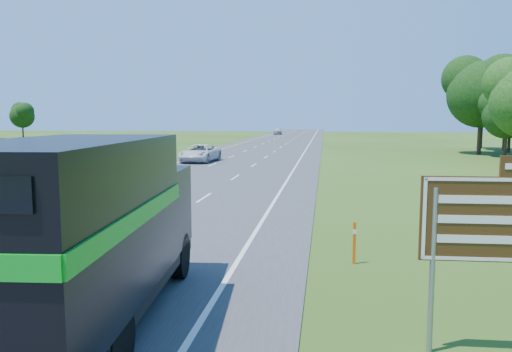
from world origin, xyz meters
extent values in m
cube|color=#38383A|center=(0.00, 50.00, 0.02)|extent=(15.00, 260.00, 0.04)
cube|color=yellow|center=(-5.50, 50.00, 0.04)|extent=(0.15, 260.00, 0.01)
cube|color=white|center=(5.50, 50.00, 0.04)|extent=(0.15, 260.00, 0.01)
cylinder|color=black|center=(2.12, 7.20, 0.61)|extent=(0.46, 1.16, 1.14)
cylinder|color=black|center=(4.28, 7.38, 0.61)|extent=(0.46, 1.16, 1.14)
cylinder|color=black|center=(4.69, 2.45, 0.61)|extent=(0.46, 1.16, 1.14)
cube|color=black|center=(3.47, 4.00, 0.73)|extent=(3.16, 8.44, 0.29)
cube|color=black|center=(3.20, 7.19, 1.86)|extent=(2.68, 2.06, 1.96)
cube|color=black|center=(3.13, 8.14, 2.37)|extent=(2.27, 0.25, 0.62)
cube|color=black|center=(3.53, 3.28, 2.30)|extent=(3.07, 6.18, 2.84)
cube|color=#08981A|center=(4.84, 3.39, 2.44)|extent=(0.54, 5.97, 0.31)
cube|color=black|center=(4.56, 0.34, 3.25)|extent=(0.47, 0.08, 0.41)
imported|color=silver|center=(-3.59, 40.59, 0.85)|extent=(3.10, 6.03, 1.63)
imported|color=#B3B2BA|center=(-3.83, 120.12, 0.90)|extent=(2.37, 5.17, 1.72)
cylinder|color=gray|center=(9.77, 4.10, 1.46)|extent=(0.10, 0.10, 2.92)
cube|color=#43250E|center=(10.55, 4.13, 2.38)|extent=(2.04, 0.13, 1.46)
cube|color=white|center=(10.55, 4.10, 2.38)|extent=(1.94, 0.08, 1.40)
cube|color=#F0520C|center=(8.77, 9.34, 0.60)|extent=(0.09, 0.04, 1.19)
cube|color=white|center=(8.77, 9.34, 0.92)|extent=(0.10, 0.05, 0.13)
camera|label=1|loc=(7.90, -4.58, 4.08)|focal=35.00mm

